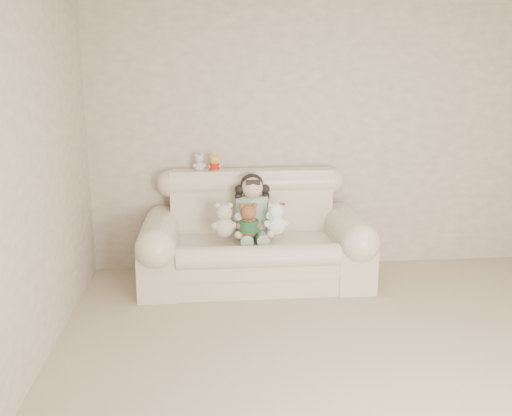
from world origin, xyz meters
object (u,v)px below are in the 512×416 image
at_px(brown_teddy, 248,217).
at_px(cream_teddy, 224,217).
at_px(sofa, 255,230).
at_px(white_cat, 276,215).
at_px(seated_child, 252,206).

relative_size(brown_teddy, cream_teddy, 0.99).
xyz_separation_m(sofa, cream_teddy, (-0.29, -0.13, 0.17)).
bearing_deg(sofa, white_cat, -29.08).
xyz_separation_m(seated_child, cream_teddy, (-0.27, -0.21, -0.05)).
xyz_separation_m(brown_teddy, white_cat, (0.25, 0.05, -0.00)).
height_order(seated_child, white_cat, seated_child).
relative_size(sofa, cream_teddy, 5.73).
bearing_deg(sofa, seated_child, 102.57).
bearing_deg(cream_teddy, white_cat, 15.21).
relative_size(sofa, seated_child, 3.40).
distance_m(sofa, white_cat, 0.26).
distance_m(sofa, brown_teddy, 0.24).
height_order(white_cat, cream_teddy, cream_teddy).
bearing_deg(brown_teddy, white_cat, 17.17).
bearing_deg(seated_child, brown_teddy, -94.13).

